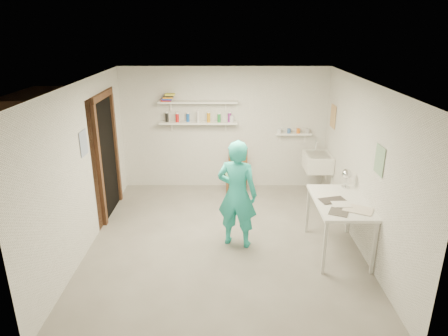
{
  "coord_description": "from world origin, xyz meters",
  "views": [
    {
      "loc": [
        0.02,
        -5.37,
        3.14
      ],
      "look_at": [
        0.0,
        0.4,
        1.05
      ],
      "focal_mm": 32.0,
      "sensor_mm": 36.0,
      "label": 1
    }
  ],
  "objects_px": {
    "work_table": "(338,226)",
    "desk_lamp": "(347,174)",
    "wall_clock": "(233,172)",
    "wooden_chair": "(237,172)",
    "belfast_sink": "(317,162)",
    "man": "(237,194)"
  },
  "relations": [
    {
      "from": "work_table",
      "to": "desk_lamp",
      "type": "height_order",
      "value": "desk_lamp"
    },
    {
      "from": "wall_clock",
      "to": "wooden_chair",
      "type": "bearing_deg",
      "value": 103.23
    },
    {
      "from": "desk_lamp",
      "to": "belfast_sink",
      "type": "bearing_deg",
      "value": 93.45
    },
    {
      "from": "wall_clock",
      "to": "desk_lamp",
      "type": "relative_size",
      "value": 1.94
    },
    {
      "from": "man",
      "to": "wooden_chair",
      "type": "xyz_separation_m",
      "value": [
        0.05,
        1.96,
        -0.39
      ]
    },
    {
      "from": "belfast_sink",
      "to": "wooden_chair",
      "type": "xyz_separation_m",
      "value": [
        -1.5,
        0.2,
        -0.27
      ]
    },
    {
      "from": "wall_clock",
      "to": "work_table",
      "type": "xyz_separation_m",
      "value": [
        1.51,
        -0.41,
        -0.68
      ]
    },
    {
      "from": "belfast_sink",
      "to": "work_table",
      "type": "bearing_deg",
      "value": -93.2
    },
    {
      "from": "work_table",
      "to": "wall_clock",
      "type": "bearing_deg",
      "value": 164.69
    },
    {
      "from": "wooden_chair",
      "to": "work_table",
      "type": "distance_m",
      "value": 2.58
    },
    {
      "from": "man",
      "to": "work_table",
      "type": "height_order",
      "value": "man"
    },
    {
      "from": "man",
      "to": "desk_lamp",
      "type": "distance_m",
      "value": 1.68
    },
    {
      "from": "work_table",
      "to": "man",
      "type": "bearing_deg",
      "value": 171.99
    },
    {
      "from": "wooden_chair",
      "to": "desk_lamp",
      "type": "xyz_separation_m",
      "value": [
        1.59,
        -1.68,
        0.6
      ]
    },
    {
      "from": "man",
      "to": "work_table",
      "type": "relative_size",
      "value": 1.35
    },
    {
      "from": "belfast_sink",
      "to": "wall_clock",
      "type": "bearing_deg",
      "value": -136.21
    },
    {
      "from": "man",
      "to": "desk_lamp",
      "type": "height_order",
      "value": "man"
    },
    {
      "from": "man",
      "to": "belfast_sink",
      "type": "bearing_deg",
      "value": -114.33
    },
    {
      "from": "belfast_sink",
      "to": "man",
      "type": "bearing_deg",
      "value": -131.43
    },
    {
      "from": "wooden_chair",
      "to": "desk_lamp",
      "type": "distance_m",
      "value": 2.4
    },
    {
      "from": "desk_lamp",
      "to": "wall_clock",
      "type": "bearing_deg",
      "value": -177.67
    },
    {
      "from": "desk_lamp",
      "to": "man",
      "type": "bearing_deg",
      "value": -170.36
    }
  ]
}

